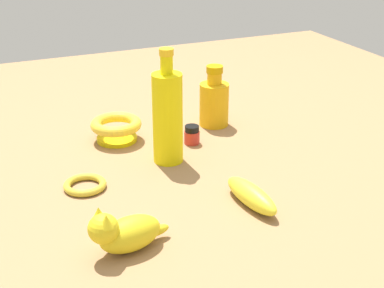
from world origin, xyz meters
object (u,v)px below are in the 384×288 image
object	(u,v)px
banana	(251,196)
bottle_short	(214,102)
bottle_tall	(168,116)
cat_figurine	(124,232)
nail_polish_jar	(192,135)
bowl	(116,127)
bangle	(85,185)

from	to	relation	value
banana	bottle_short	size ratio (longest dim) A/B	0.96
bottle_tall	cat_figurine	size ratio (longest dim) A/B	1.74
bottle_short	nail_polish_jar	bearing A→B (deg)	-49.09
bottle_tall	cat_figurine	distance (m)	0.37
bottle_tall	nail_polish_jar	size ratio (longest dim) A/B	5.74
banana	cat_figurine	bearing A→B (deg)	-85.84
bottle_tall	nail_polish_jar	world-z (taller)	bottle_tall
bowl	cat_figurine	distance (m)	0.47
bottle_tall	cat_figurine	xyz separation A→B (m)	(0.30, -0.20, -0.07)
bowl	bangle	size ratio (longest dim) A/B	1.40
bangle	nail_polish_jar	distance (m)	0.32
cat_figurine	nail_polish_jar	bearing A→B (deg)	142.28
bowl	bangle	bearing A→B (deg)	-31.92
bangle	cat_figurine	xyz separation A→B (m)	(0.25, 0.01, 0.03)
bottle_short	bowl	bearing A→B (deg)	-90.41
bottle_tall	bowl	distance (m)	0.19
bottle_tall	bottle_short	world-z (taller)	bottle_tall
bottle_tall	bottle_short	bearing A→B (deg)	129.31
bangle	bowl	bearing A→B (deg)	148.08
bottle_tall	bowl	world-z (taller)	bottle_tall
bottle_short	nail_polish_jar	size ratio (longest dim) A/B	3.51
bottle_tall	cat_figurine	world-z (taller)	bottle_tall
bangle	nail_polish_jar	xyz separation A→B (m)	(-0.12, 0.29, 0.01)
bottle_tall	bangle	world-z (taller)	bottle_tall
bottle_tall	bangle	xyz separation A→B (m)	(0.05, -0.21, -0.10)
bowl	cat_figurine	xyz separation A→B (m)	(0.46, -0.12, 0.00)
banana	bangle	world-z (taller)	banana
banana	bangle	distance (m)	0.34
cat_figurine	nail_polish_jar	distance (m)	0.47
bowl	bottle_short	xyz separation A→B (m)	(0.00, 0.26, 0.03)
bowl	bangle	distance (m)	0.25
bottle_tall	bowl	size ratio (longest dim) A/B	2.10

